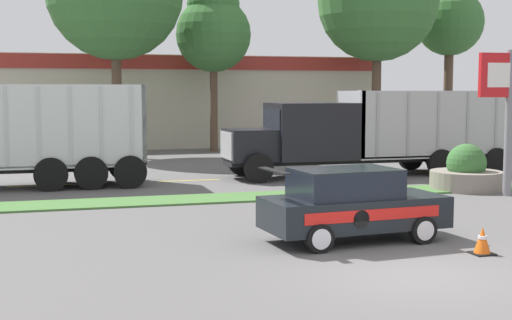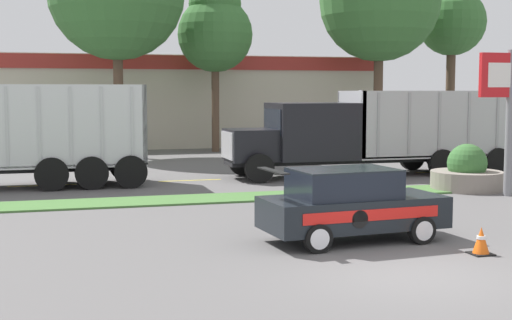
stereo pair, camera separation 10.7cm
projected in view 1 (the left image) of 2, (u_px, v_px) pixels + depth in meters
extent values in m
plane|color=#5B5959|center=(412.00, 273.00, 13.35)|extent=(600.00, 600.00, 0.00)
cube|color=#477538|center=(262.00, 196.00, 22.84)|extent=(120.00, 1.85, 0.06)
cube|color=yellow|center=(42.00, 186.00, 25.68)|extent=(2.40, 0.14, 0.01)
cube|color=yellow|center=(189.00, 180.00, 27.16)|extent=(2.40, 0.14, 0.01)
cube|color=yellow|center=(322.00, 176.00, 28.64)|extent=(2.40, 0.14, 0.01)
cube|color=yellow|center=(441.00, 172.00, 30.13)|extent=(2.40, 0.14, 0.01)
cube|color=black|center=(366.00, 159.00, 28.88)|extent=(11.61, 1.38, 0.18)
cube|color=black|center=(250.00, 145.00, 27.47)|extent=(1.80, 2.06, 1.22)
cube|color=#B7B7BC|center=(226.00, 145.00, 27.21)|extent=(0.06, 1.76, 1.03)
cube|color=black|center=(311.00, 131.00, 28.11)|extent=(3.21, 2.51, 2.21)
cube|color=black|center=(272.00, 122.00, 27.62)|extent=(0.04, 2.14, 1.00)
cylinder|color=silver|center=(359.00, 111.00, 27.72)|extent=(0.14, 0.14, 1.61)
cube|color=#ADADB2|center=(422.00, 154.00, 29.56)|extent=(6.60, 2.51, 0.12)
cube|color=#ADADB2|center=(350.00, 124.00, 28.54)|extent=(0.16, 2.51, 2.63)
cube|color=#ADADB2|center=(490.00, 122.00, 30.31)|extent=(0.16, 2.51, 2.63)
cube|color=#ADADB2|center=(437.00, 124.00, 28.30)|extent=(6.60, 0.16, 2.63)
cube|color=#ADADB2|center=(409.00, 121.00, 30.55)|extent=(6.60, 0.16, 2.63)
cube|color=#99999E|center=(378.00, 125.00, 27.48)|extent=(0.10, 0.04, 2.50)
cube|color=#99999E|center=(408.00, 124.00, 27.85)|extent=(0.10, 0.04, 2.50)
cube|color=#99999E|center=(438.00, 124.00, 28.21)|extent=(0.10, 0.04, 2.50)
cube|color=#99999E|center=(468.00, 124.00, 28.57)|extent=(0.10, 0.04, 2.50)
cube|color=#99999E|center=(496.00, 123.00, 28.93)|extent=(0.10, 0.04, 2.50)
cylinder|color=black|center=(259.00, 168.00, 26.36)|extent=(1.09, 0.30, 1.09)
cylinder|color=black|center=(242.00, 162.00, 28.72)|extent=(1.09, 0.30, 1.09)
cylinder|color=black|center=(496.00, 161.00, 29.14)|extent=(1.09, 0.30, 1.09)
cylinder|color=black|center=(462.00, 156.00, 31.50)|extent=(1.09, 0.30, 1.09)
cylinder|color=black|center=(469.00, 162.00, 28.79)|extent=(1.09, 0.30, 1.09)
cylinder|color=black|center=(437.00, 157.00, 31.15)|extent=(1.09, 0.30, 1.09)
cylinder|color=black|center=(441.00, 163.00, 28.44)|extent=(1.09, 0.30, 1.09)
cylinder|color=black|center=(411.00, 157.00, 30.81)|extent=(1.09, 0.30, 1.09)
cube|color=silver|center=(55.00, 164.00, 25.39)|extent=(6.22, 2.47, 0.12)
cube|color=silver|center=(140.00, 123.00, 26.09)|extent=(0.16, 2.47, 2.81)
cube|color=silver|center=(54.00, 126.00, 24.15)|extent=(6.22, 0.16, 2.81)
cube|color=silver|center=(54.00, 123.00, 26.36)|extent=(6.22, 0.16, 2.81)
cube|color=#BCBCC1|center=(6.00, 127.00, 23.63)|extent=(0.10, 0.04, 2.67)
cube|color=#BCBCC1|center=(38.00, 126.00, 23.92)|extent=(0.10, 0.04, 2.67)
cube|color=#BCBCC1|center=(70.00, 126.00, 24.20)|extent=(0.10, 0.04, 2.67)
cube|color=#BCBCC1|center=(101.00, 125.00, 24.48)|extent=(0.10, 0.04, 2.67)
cube|color=#BCBCC1|center=(132.00, 125.00, 24.77)|extent=(0.10, 0.04, 2.67)
cylinder|color=black|center=(130.00, 172.00, 24.94)|extent=(1.16, 0.30, 1.16)
cylinder|color=black|center=(123.00, 165.00, 27.26)|extent=(1.16, 0.30, 1.16)
cylinder|color=black|center=(91.00, 173.00, 24.58)|extent=(1.16, 0.30, 1.16)
cylinder|color=black|center=(88.00, 166.00, 26.90)|extent=(1.16, 0.30, 1.16)
cylinder|color=black|center=(51.00, 174.00, 24.21)|extent=(1.16, 0.30, 1.16)
cylinder|color=black|center=(51.00, 167.00, 26.53)|extent=(1.16, 0.30, 1.16)
cube|color=black|center=(354.00, 212.00, 16.16)|extent=(4.26, 2.09, 0.71)
cube|color=black|center=(345.00, 184.00, 16.01)|extent=(2.39, 1.73, 0.60)
cube|color=black|center=(345.00, 169.00, 15.98)|extent=(2.39, 1.73, 0.04)
cube|color=black|center=(274.00, 171.00, 15.36)|extent=(0.32, 1.41, 0.03)
cube|color=red|center=(374.00, 215.00, 15.33)|extent=(3.29, 0.29, 0.25)
cylinder|color=black|center=(362.00, 219.00, 15.22)|extent=(0.39, 0.04, 0.39)
cylinder|color=black|center=(423.00, 230.00, 15.87)|extent=(0.64, 0.25, 0.63)
cylinder|color=silver|center=(426.00, 231.00, 15.77)|extent=(0.44, 0.05, 0.44)
cylinder|color=black|center=(384.00, 218.00, 17.42)|extent=(0.64, 0.25, 0.63)
cylinder|color=silver|center=(381.00, 217.00, 17.52)|extent=(0.44, 0.05, 0.44)
cylinder|color=black|center=(319.00, 238.00, 14.96)|extent=(0.64, 0.25, 0.63)
cylinder|color=silver|center=(322.00, 239.00, 14.86)|extent=(0.44, 0.05, 0.44)
cylinder|color=black|center=(288.00, 224.00, 16.52)|extent=(0.64, 0.25, 0.63)
cylinder|color=silver|center=(286.00, 224.00, 16.61)|extent=(0.44, 0.05, 0.44)
cylinder|color=gray|center=(509.00, 123.00, 23.02)|extent=(0.28, 0.28, 4.71)
cube|color=red|center=(511.00, 75.00, 22.87)|extent=(2.29, 0.16, 1.41)
cylinder|color=gray|center=(466.00, 180.00, 24.63)|extent=(2.46, 2.46, 0.65)
sphere|color=#386B33|center=(466.00, 163.00, 24.57)|extent=(1.36, 1.36, 1.36)
cube|color=black|center=(482.00, 253.00, 14.88)|extent=(0.45, 0.45, 0.03)
cone|color=#EA5B14|center=(482.00, 240.00, 14.85)|extent=(0.35, 0.35, 0.55)
cylinder|color=white|center=(483.00, 237.00, 14.85)|extent=(0.19, 0.19, 0.07)
cube|color=#BCB29E|center=(163.00, 101.00, 47.41)|extent=(25.82, 12.00, 5.52)
cube|color=maroon|center=(179.00, 62.00, 41.40)|extent=(24.52, 0.10, 0.80)
cylinder|color=brown|center=(214.00, 104.00, 39.91)|extent=(0.43, 0.43, 5.39)
sphere|color=#386B33|center=(213.00, 34.00, 39.54)|extent=(4.18, 4.18, 4.18)
sphere|color=#386B33|center=(213.00, 4.00, 39.38)|extent=(2.93, 2.93, 2.93)
cylinder|color=brown|center=(376.00, 92.00, 41.67)|extent=(0.54, 0.54, 6.68)
sphere|color=#386B33|center=(378.00, 1.00, 41.16)|extent=(6.99, 6.99, 6.99)
cylinder|color=brown|center=(117.00, 94.00, 36.49)|extent=(0.50, 0.50, 6.52)
cylinder|color=brown|center=(448.00, 93.00, 45.57)|extent=(0.57, 0.57, 6.60)
sphere|color=#386B33|center=(450.00, 22.00, 45.14)|extent=(4.27, 4.27, 4.27)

